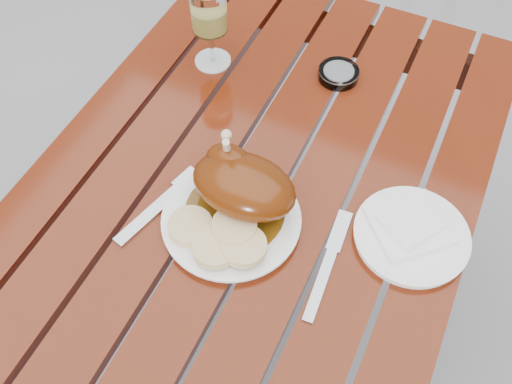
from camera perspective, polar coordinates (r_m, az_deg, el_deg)
ground at (r=1.73m, az=-0.08°, el=-13.50°), size 60.00×60.00×0.00m
table at (r=1.39m, az=-0.10°, el=-7.87°), size 0.80×1.20×0.75m
dinner_plate at (r=1.01m, az=-2.47°, el=-2.84°), size 0.32×0.32×0.02m
roast_duck at (r=0.98m, az=-1.48°, el=0.86°), size 0.19×0.18×0.14m
bread_dumplings at (r=0.97m, az=-3.54°, el=-4.47°), size 0.18×0.12×0.03m
wine_glass at (r=1.23m, az=-4.60°, el=16.10°), size 0.10×0.10×0.19m
side_plate at (r=1.03m, az=15.26°, el=-4.27°), size 0.21×0.21×0.02m
napkin at (r=1.02m, az=15.05°, el=-3.25°), size 0.17×0.17×0.01m
ashtray at (r=1.26m, az=8.24°, el=11.61°), size 0.11×0.11×0.02m
fork at (r=1.05m, az=-10.00°, el=-1.67°), size 0.07×0.19×0.01m
knife at (r=0.97m, az=6.90°, el=-7.93°), size 0.03×0.19×0.01m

